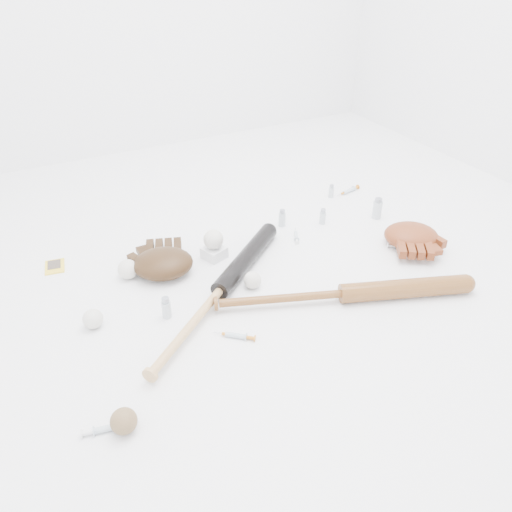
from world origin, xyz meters
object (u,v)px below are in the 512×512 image
glove_dark (163,263)px  pedestal (214,253)px  bat_dark (220,290)px  bat_wood (343,294)px

glove_dark → pedestal: bearing=23.9°
bat_dark → glove_dark: size_ratio=3.50×
bat_dark → bat_wood: bearing=-69.2°
bat_dark → glove_dark: (-0.13, 0.23, 0.01)m
bat_dark → bat_wood: (0.37, -0.22, 0.00)m
bat_dark → pedestal: bearing=32.7°
bat_dark → glove_dark: bearing=80.5°
bat_wood → pedestal: bearing=141.9°
glove_dark → pedestal: size_ratio=3.34×
bat_wood → pedestal: bat_wood is taller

